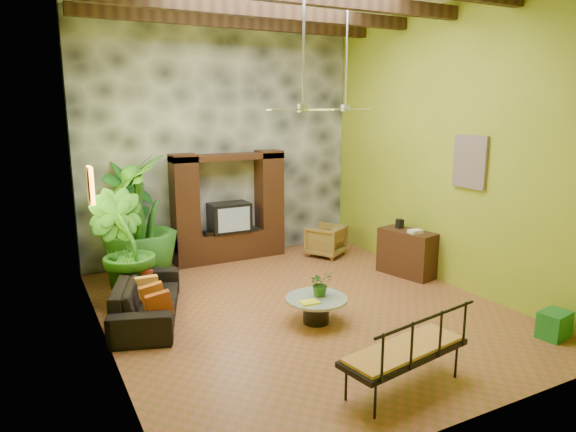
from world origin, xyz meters
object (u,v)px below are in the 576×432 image
tall_plant_b (123,249)px  ceiling_fan_front (303,94)px  sofa (147,298)px  tall_plant_c (139,220)px  iron_bench (409,349)px  side_console (407,253)px  ceiling_fan_back (346,97)px  wicker_armchair (326,240)px  coffee_table (316,306)px  green_bin (554,325)px  tall_plant_a (130,217)px  entertainment_center (229,215)px

tall_plant_b → ceiling_fan_front: bearing=-39.7°
sofa → tall_plant_c: 1.93m
iron_bench → side_console: iron_bench is taller
ceiling_fan_back → wicker_armchair: bearing=73.1°
ceiling_fan_front → sofa: size_ratio=0.83×
tall_plant_b → iron_bench: size_ratio=1.11×
wicker_armchair → tall_plant_c: size_ratio=0.31×
coffee_table → side_console: 2.96m
tall_plant_c → ceiling_fan_front: bearing=-57.6°
tall_plant_b → green_bin: tall_plant_b is taller
iron_bench → green_bin: iron_bench is taller
ceiling_fan_back → tall_plant_c: ceiling_fan_back is taller
wicker_armchair → side_console: 1.99m
ceiling_fan_back → sofa: 4.99m
ceiling_fan_back → coffee_table: bearing=-132.7°
coffee_table → side_console: bearing=22.6°
tall_plant_b → tall_plant_c: size_ratio=0.80×
ceiling_fan_front → coffee_table: bearing=-60.0°
tall_plant_b → iron_bench: 4.89m
green_bin → tall_plant_a: bearing=129.0°
green_bin → ceiling_fan_front: bearing=141.9°
wicker_armchair → green_bin: wicker_armchair is taller
tall_plant_c → iron_bench: 5.60m
tall_plant_b → side_console: (5.14, -0.99, -0.51)m
tall_plant_a → side_console: tall_plant_a is taller
ceiling_fan_back → iron_bench: 5.20m
entertainment_center → ceiling_fan_front: ceiling_fan_front is taller
ceiling_fan_back → wicker_armchair: ceiling_fan_back is taller
wicker_armchair → sofa: bearing=-10.4°
tall_plant_a → iron_bench: (1.90, -5.92, -0.59)m
wicker_armchair → side_console: size_ratio=0.68×
tall_plant_a → tall_plant_b: bearing=-105.2°
tall_plant_b → ceiling_fan_back: bearing=-4.2°
tall_plant_c → side_console: size_ratio=2.16×
wicker_armchair → iron_bench: (-2.10, -5.15, 0.19)m
ceiling_fan_front → sofa: 3.90m
coffee_table → tall_plant_b: bearing=138.7°
ceiling_fan_back → tall_plant_b: (-4.09, 0.30, -2.45)m
wicker_armchair → green_bin: 5.07m
tall_plant_a → green_bin: (4.69, -5.79, -0.93)m
wicker_armchair → iron_bench: bearing=36.6°
ceiling_fan_front → tall_plant_b: 3.85m
tall_plant_a → green_bin: size_ratio=5.11×
coffee_table → green_bin: size_ratio=2.16×
ceiling_fan_back → side_console: ceiling_fan_back is taller
coffee_table → wicker_armchair: bearing=55.8°
ceiling_fan_front → iron_bench: bearing=-88.6°
green_bin → iron_bench: bearing=-177.3°
tall_plant_c → side_console: tall_plant_c is taller
ceiling_fan_front → tall_plant_a: 4.60m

